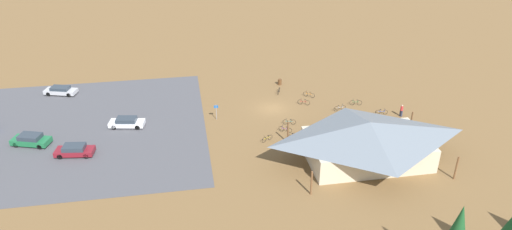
% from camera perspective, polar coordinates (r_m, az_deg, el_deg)
% --- Properties ---
extents(ground, '(160.00, 160.00, 0.00)m').
position_cam_1_polar(ground, '(65.81, 2.04, 0.81)').
color(ground, brown).
rests_on(ground, ground).
extents(parking_lot_asphalt, '(35.88, 30.56, 0.05)m').
position_cam_1_polar(parking_lot_asphalt, '(64.91, -22.33, -1.82)').
color(parking_lot_asphalt, '#4C4C51').
rests_on(parking_lot_asphalt, ground).
extents(bike_pavilion, '(16.56, 11.00, 4.91)m').
position_cam_1_polar(bike_pavilion, '(54.46, 13.53, -2.85)').
color(bike_pavilion, beige).
rests_on(bike_pavilion, ground).
extents(trash_bin, '(0.60, 0.60, 0.90)m').
position_cam_1_polar(trash_bin, '(73.12, 2.91, 4.05)').
color(trash_bin, brown).
rests_on(trash_bin, ground).
extents(lot_sign, '(0.56, 0.08, 2.20)m').
position_cam_1_polar(lot_sign, '(62.46, -4.89, 0.61)').
color(lot_sign, '#99999E').
rests_on(lot_sign, ground).
extents(bicycle_blue_back_row, '(1.58, 0.76, 0.77)m').
position_cam_1_polar(bicycle_blue_back_row, '(64.40, 14.55, -0.42)').
color(bicycle_blue_back_row, black).
rests_on(bicycle_blue_back_row, ground).
extents(bicycle_orange_front_row, '(1.44, 1.18, 0.90)m').
position_cam_1_polar(bicycle_orange_front_row, '(69.38, 6.48, 2.49)').
color(bicycle_orange_front_row, black).
rests_on(bicycle_orange_front_row, ground).
extents(bicycle_white_near_porch, '(1.16, 1.18, 0.78)m').
position_cam_1_polar(bicycle_white_near_porch, '(58.34, 4.36, -2.64)').
color(bicycle_white_near_porch, black).
rests_on(bicycle_white_near_porch, ground).
extents(bicycle_silver_yard_center, '(1.81, 0.48, 0.89)m').
position_cam_1_polar(bicycle_silver_yard_center, '(66.05, 10.19, 0.84)').
color(bicycle_silver_yard_center, black).
rests_on(bicycle_silver_yard_center, ground).
extents(bicycle_yellow_yard_left, '(1.48, 0.86, 0.81)m').
position_cam_1_polar(bicycle_yellow_yard_left, '(57.76, 1.36, -2.89)').
color(bicycle_yellow_yard_left, black).
rests_on(bicycle_yellow_yard_left, ground).
extents(bicycle_black_yard_front, '(0.75, 1.63, 0.88)m').
position_cam_1_polar(bicycle_black_yard_front, '(70.21, 2.80, 2.95)').
color(bicycle_black_yard_front, black).
rests_on(bicycle_black_yard_front, ground).
extents(bicycle_purple_lone_east, '(1.54, 1.00, 0.88)m').
position_cam_1_polar(bicycle_purple_lone_east, '(59.78, 3.59, -1.77)').
color(bicycle_purple_lone_east, black).
rests_on(bicycle_purple_lone_east, ground).
extents(bicycle_teal_yard_right, '(1.72, 0.54, 0.86)m').
position_cam_1_polar(bicycle_teal_yard_right, '(61.63, 4.08, -0.84)').
color(bicycle_teal_yard_right, black).
rests_on(bicycle_teal_yard_right, ground).
extents(bicycle_red_near_sign, '(1.63, 0.82, 0.86)m').
position_cam_1_polar(bicycle_red_near_sign, '(66.98, 5.85, 1.56)').
color(bicycle_red_near_sign, black).
rests_on(bicycle_red_near_sign, ground).
extents(bicycle_green_mid_cluster, '(1.76, 0.51, 0.90)m').
position_cam_1_polar(bicycle_green_mid_cluster, '(68.05, 12.09, 1.49)').
color(bicycle_green_mid_cluster, black).
rests_on(bicycle_green_mid_cluster, ground).
extents(bicycle_blue_edge_south, '(1.70, 0.48, 0.78)m').
position_cam_1_polar(bicycle_blue_edge_south, '(66.29, 15.08, 0.36)').
color(bicycle_blue_edge_south, black).
rests_on(bicycle_blue_edge_south, ground).
extents(car_green_near_entry, '(4.90, 3.18, 1.40)m').
position_cam_1_polar(car_green_near_entry, '(63.02, -25.81, -2.73)').
color(car_green_near_entry, '#1E6B3D').
rests_on(car_green_near_entry, parking_lot_asphalt).
extents(car_white_front_row, '(4.75, 2.53, 1.29)m').
position_cam_1_polar(car_white_front_row, '(62.98, -15.51, -0.86)').
color(car_white_front_row, white).
rests_on(car_white_front_row, parking_lot_asphalt).
extents(car_silver_aisle_side, '(4.97, 2.96, 1.24)m').
position_cam_1_polar(car_silver_aisle_side, '(75.43, -22.76, 2.78)').
color(car_silver_aisle_side, '#BCBCC1').
rests_on(car_silver_aisle_side, parking_lot_asphalt).
extents(car_maroon_inner_stall, '(4.62, 2.38, 1.33)m').
position_cam_1_polar(car_maroon_inner_stall, '(58.74, -21.29, -4.03)').
color(car_maroon_inner_stall, maroon).
rests_on(car_maroon_inner_stall, parking_lot_asphalt).
extents(visitor_at_bikes, '(0.36, 0.39, 1.72)m').
position_cam_1_polar(visitor_at_bikes, '(66.27, 17.35, 0.55)').
color(visitor_at_bikes, '#2D3347').
rests_on(visitor_at_bikes, ground).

